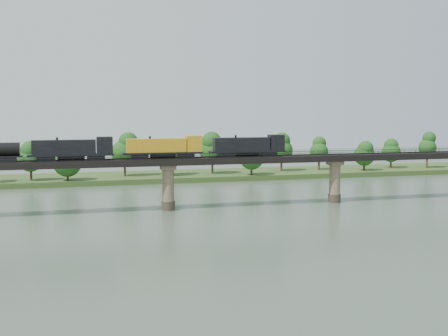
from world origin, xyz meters
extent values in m
plane|color=#3C4C3B|center=(0.00, 0.00, 0.00)|extent=(400.00, 400.00, 0.00)
cube|color=#314B1E|center=(0.00, 85.00, 0.80)|extent=(300.00, 24.00, 1.60)
cylinder|color=#473A2D|center=(0.00, 30.00, 1.00)|extent=(3.00, 3.00, 2.00)
cylinder|color=#8B765A|center=(0.00, 30.00, 5.50)|extent=(2.60, 2.60, 9.00)
cube|color=#8B765A|center=(0.00, 30.00, 9.50)|extent=(3.20, 3.20, 1.00)
cylinder|color=#473A2D|center=(40.00, 30.00, 1.00)|extent=(3.00, 3.00, 2.00)
cylinder|color=#8B765A|center=(40.00, 30.00, 5.50)|extent=(2.60, 2.60, 9.00)
cube|color=#8B765A|center=(40.00, 30.00, 9.50)|extent=(3.20, 3.20, 1.00)
cube|color=black|center=(0.00, 30.00, 10.75)|extent=(220.00, 5.00, 1.50)
cube|color=black|center=(0.00, 29.25, 11.58)|extent=(220.00, 0.12, 0.16)
cube|color=black|center=(0.00, 30.75, 11.58)|extent=(220.00, 0.12, 0.16)
cube|color=black|center=(0.00, 27.60, 12.20)|extent=(220.00, 0.10, 0.10)
cube|color=black|center=(0.00, 32.40, 12.20)|extent=(220.00, 0.10, 0.10)
cube|color=black|center=(0.00, 27.60, 11.85)|extent=(0.08, 0.08, 0.70)
cube|color=black|center=(0.00, 32.40, 11.85)|extent=(0.08, 0.08, 0.70)
cylinder|color=#382619|center=(-32.24, 78.84, 3.27)|extent=(0.70, 0.70, 3.34)
sphere|color=#154413|center=(-32.24, 78.84, 7.73)|extent=(7.18, 7.18, 7.18)
sphere|color=#154413|center=(-32.24, 78.84, 10.52)|extent=(5.39, 5.39, 5.39)
cylinder|color=#382619|center=(-22.01, 76.15, 3.01)|extent=(0.70, 0.70, 2.83)
sphere|color=#154413|center=(-22.01, 76.15, 6.78)|extent=(8.26, 8.26, 8.26)
sphere|color=#154413|center=(-22.01, 76.15, 9.14)|extent=(6.19, 6.19, 6.19)
cylinder|color=#382619|center=(-5.04, 82.68, 3.58)|extent=(0.70, 0.70, 3.96)
sphere|color=#154413|center=(-5.04, 82.68, 8.87)|extent=(8.07, 8.07, 8.07)
sphere|color=#154413|center=(-5.04, 82.68, 12.17)|extent=(6.05, 6.05, 6.05)
cylinder|color=#382619|center=(8.52, 81.14, 3.23)|extent=(0.70, 0.70, 3.27)
sphere|color=#154413|center=(8.52, 81.14, 7.59)|extent=(8.03, 8.03, 8.03)
sphere|color=#154413|center=(8.52, 81.14, 10.31)|extent=(6.02, 6.02, 6.02)
cylinder|color=#382619|center=(22.65, 82.31, 3.56)|extent=(0.70, 0.70, 3.92)
sphere|color=#154413|center=(22.65, 82.31, 8.79)|extent=(8.29, 8.29, 8.29)
sphere|color=#154413|center=(22.65, 82.31, 12.05)|extent=(6.21, 6.21, 6.21)
cylinder|color=#382619|center=(33.59, 75.35, 3.11)|extent=(0.70, 0.70, 3.02)
sphere|color=#154413|center=(33.59, 75.35, 7.15)|extent=(7.74, 7.74, 7.74)
sphere|color=#154413|center=(33.59, 75.35, 9.67)|extent=(5.80, 5.80, 5.80)
cylinder|color=#382619|center=(46.81, 84.03, 3.50)|extent=(0.70, 0.70, 3.80)
sphere|color=#154413|center=(46.81, 84.03, 8.56)|extent=(7.47, 7.47, 7.47)
sphere|color=#154413|center=(46.81, 84.03, 11.73)|extent=(5.60, 5.60, 5.60)
cylinder|color=#382619|center=(60.48, 84.26, 3.29)|extent=(0.70, 0.70, 3.38)
sphere|color=#154413|center=(60.48, 84.26, 7.80)|extent=(6.23, 6.23, 6.23)
sphere|color=#154413|center=(60.48, 84.26, 10.62)|extent=(4.67, 4.67, 4.67)
cylinder|color=#382619|center=(74.35, 78.39, 2.99)|extent=(0.70, 0.70, 2.77)
sphere|color=#154413|center=(74.35, 78.39, 6.68)|extent=(7.04, 7.04, 7.04)
sphere|color=#154413|center=(74.35, 78.39, 8.99)|extent=(5.28, 5.28, 5.28)
cylinder|color=#382619|center=(87.62, 83.57, 3.07)|extent=(0.70, 0.70, 2.94)
sphere|color=#154413|center=(87.62, 83.57, 7.00)|extent=(6.73, 6.73, 6.73)
sphere|color=#154413|center=(87.62, 83.57, 9.45)|extent=(5.05, 5.05, 5.05)
cylinder|color=#382619|center=(99.73, 80.10, 3.57)|extent=(0.70, 0.70, 3.94)
sphere|color=#154413|center=(99.73, 80.10, 8.83)|extent=(6.17, 6.17, 6.17)
sphere|color=#154413|center=(99.73, 80.10, 12.11)|extent=(4.62, 4.62, 4.62)
cube|color=black|center=(23.24, 30.00, 12.01)|extent=(3.68, 2.21, 1.01)
cube|color=black|center=(13.13, 30.00, 12.01)|extent=(3.68, 2.21, 1.01)
cube|color=black|center=(18.19, 30.00, 12.65)|extent=(17.46, 2.76, 0.46)
cube|color=black|center=(16.81, 30.00, 14.35)|extent=(12.87, 2.48, 2.94)
cube|color=black|center=(25.08, 30.00, 14.62)|extent=(3.31, 2.76, 3.49)
cylinder|color=black|center=(18.19, 30.00, 12.14)|extent=(5.51, 1.29, 1.29)
cube|color=black|center=(3.94, 30.00, 12.01)|extent=(3.68, 2.21, 1.01)
cube|color=black|center=(-6.17, 30.00, 12.01)|extent=(3.68, 2.21, 1.01)
cube|color=black|center=(-1.11, 30.00, 12.65)|extent=(17.46, 2.76, 0.46)
cube|color=orange|center=(-2.49, 30.00, 14.35)|extent=(12.87, 2.48, 2.94)
cube|color=orange|center=(5.78, 30.00, 14.62)|extent=(3.31, 2.76, 3.49)
cylinder|color=black|center=(-1.11, 30.00, 12.14)|extent=(5.51, 1.29, 1.29)
cube|color=black|center=(-15.36, 30.00, 12.01)|extent=(3.68, 2.21, 1.01)
cube|color=black|center=(-25.47, 30.00, 12.01)|extent=(3.68, 2.21, 1.01)
cube|color=black|center=(-20.41, 30.00, 12.65)|extent=(17.46, 2.76, 0.46)
cube|color=black|center=(-21.79, 30.00, 14.35)|extent=(12.87, 2.48, 2.94)
cube|color=black|center=(-13.52, 30.00, 14.62)|extent=(3.31, 2.76, 3.49)
cylinder|color=black|center=(-20.41, 30.00, 12.14)|extent=(5.51, 1.29, 1.29)
cube|color=black|center=(-32.82, 30.00, 12.01)|extent=(3.22, 2.02, 1.01)
camera|label=1|loc=(-19.28, -91.34, 22.21)|focal=45.00mm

